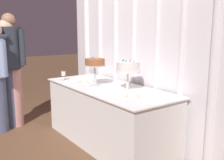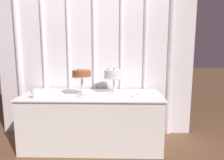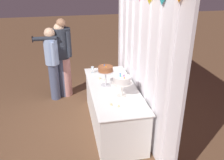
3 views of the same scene
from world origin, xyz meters
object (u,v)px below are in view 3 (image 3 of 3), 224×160
Objects in this scene: tealight_near_right at (111,105)px; guest_man_pink_jacket at (64,55)px; cake_display_nearright at (122,80)px; wine_glass at (92,68)px; tealight_far_left at (100,78)px; guest_girl_blue_dress at (61,58)px; guest_man_dark_suit at (52,61)px; cake_table at (113,107)px; tealight_near_left at (105,80)px; tealight_far_right at (119,106)px; cake_display_nearleft at (106,70)px.

guest_man_pink_jacket is (-1.99, -0.66, 0.17)m from tealight_near_right.
wine_glass is at bearing -162.07° from cake_display_nearright.
cake_display_nearright is 0.82m from tealight_far_left.
tealight_far_left is at bearing 32.81° from guest_man_pink_jacket.
guest_man_dark_suit is at bearing -53.63° from guest_girl_blue_dress.
guest_girl_blue_dress is at bearing -151.45° from cake_display_nearright.
cake_table is 1.21× the size of guest_girl_blue_dress.
wine_glass is 0.45m from tealight_near_left.
wine_glass is 0.08× the size of guest_man_dark_suit.
tealight_near_left is 1.05× the size of tealight_far_right.
cake_display_nearleft is at bearing 176.96° from tealight_near_right.
cake_display_nearright is 0.24× the size of guest_girl_blue_dress.
tealight_near_right is 0.03× the size of guest_man_dark_suit.
guest_man_pink_jacket reaches higher than guest_girl_blue_dress.
wine_glass is 3.67× the size of tealight_far_right.
tealight_far_left is (-0.42, -0.17, 0.40)m from cake_table.
tealight_near_left is at bearing 45.58° from guest_man_dark_suit.
tealight_far_left is 1.00m from tealight_near_right.
tealight_near_right is at bearing 19.78° from guest_girl_blue_dress.
tealight_near_right is (1.32, 0.12, -0.09)m from wine_glass.
tealight_far_left is 1.08m from tealight_far_right.
tealight_near_left is 1.33m from guest_girl_blue_dress.
cake_display_nearright is 10.22× the size of tealight_near_left.
tealight_far_right is (0.77, 0.06, -0.28)m from cake_display_nearleft.
guest_girl_blue_dress reaches higher than tealight_near_right.
wine_glass reaches higher than cake_table.
cake_display_nearleft is at bearing 28.35° from guest_man_pink_jacket.
tealight_far_right is (0.07, 0.10, 0.00)m from tealight_near_right.
cake_table is 0.53m from tealight_near_left.
tealight_near_right is at bearing -14.43° from cake_table.
guest_man_dark_suit is (-1.92, -1.00, 0.11)m from tealight_far_right.
wine_glass is 0.95m from guest_man_dark_suit.
guest_man_dark_suit is (-1.28, -1.05, 0.50)m from cake_table.
guest_man_dark_suit reaches higher than cake_table.
cake_display_nearright is 0.72m from tealight_near_left.
wine_glass is at bearing -166.03° from cake_display_nearleft.
tealight_far_right is 2.20m from guest_man_pink_jacket.
tealight_near_left is 0.02× the size of guest_man_dark_suit.
tealight_far_right is at bearing 20.18° from guest_man_pink_jacket.
tealight_near_right is (1.00, 0.02, -0.00)m from tealight_far_left.
tealight_near_left is 0.99m from tealight_far_right.
cake_display_nearleft is at bearing -156.73° from cake_display_nearright.
guest_girl_blue_dress is (-0.99, -0.70, 0.12)m from tealight_far_left.
cake_display_nearright is 0.24× the size of guest_man_dark_suit.
tealight_near_right is at bearing 18.34° from guest_man_pink_jacket.
cake_display_nearleft is 10.42× the size of tealight_near_left.
tealight_near_left is 0.02× the size of guest_girl_blue_dress.
guest_man_pink_jacket reaches higher than cake_display_nearleft.
tealight_far_left is at bearing -173.69° from tealight_far_right.
wine_glass is 1.33m from tealight_near_right.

